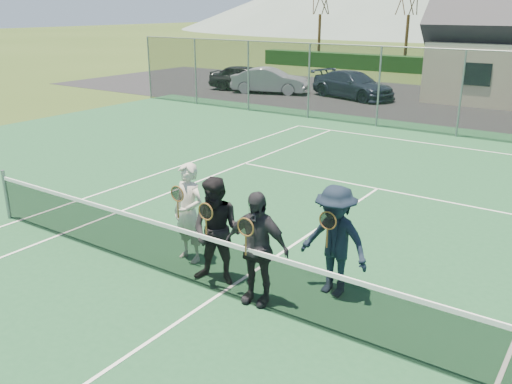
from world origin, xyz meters
TOP-DOWN VIEW (x-y plane):
  - ground at (0.00, 20.00)m, footprint 220.00×220.00m
  - court_surface at (0.00, 0.00)m, footprint 30.00×30.00m
  - tarmac_carpark at (-4.00, 20.00)m, footprint 40.00×12.00m
  - car_a at (-12.71, 18.49)m, footprint 4.27×2.32m
  - car_b at (-11.05, 18.37)m, footprint 4.26×2.59m
  - car_c at (-6.72, 19.35)m, footprint 4.91×3.15m
  - court_markings at (0.00, 0.00)m, footprint 11.03×23.83m
  - tennis_net at (0.00, 0.00)m, footprint 11.68×0.08m
  - perimeter_fence at (0.00, 13.50)m, footprint 30.07×0.07m
  - player_a at (-1.23, 0.69)m, footprint 0.70×0.53m
  - player_b at (-0.29, 0.31)m, footprint 1.02×0.88m
  - player_c at (0.58, 0.15)m, footprint 1.10×0.58m
  - player_d at (1.44, 1.05)m, footprint 1.21×0.76m

SIDE VIEW (x-z plane):
  - ground at x=0.00m, z-range 0.00..0.00m
  - tarmac_carpark at x=-4.00m, z-range 0.00..0.01m
  - court_surface at x=0.00m, z-range 0.00..0.02m
  - court_markings at x=0.00m, z-range 0.02..0.03m
  - tennis_net at x=0.00m, z-range -0.01..1.09m
  - car_b at x=-11.05m, z-range 0.00..1.32m
  - car_c at x=-6.72m, z-range 0.00..1.32m
  - car_a at x=-12.71m, z-range 0.00..1.38m
  - player_d at x=1.44m, z-range 0.02..1.82m
  - player_b at x=-0.29m, z-range 0.02..1.82m
  - player_c at x=0.58m, z-range 0.02..1.82m
  - player_a at x=-1.23m, z-range 0.02..1.82m
  - perimeter_fence at x=0.00m, z-range 0.01..3.03m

